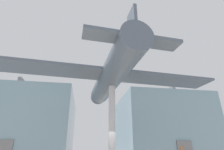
% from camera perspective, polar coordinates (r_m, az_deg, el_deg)
% --- Properties ---
extents(glass_pavilion_left, '(11.86, 14.52, 9.09)m').
position_cam_1_polar(glass_pavilion_left, '(28.01, -25.57, -15.03)').
color(glass_pavilion_left, '#7593A3').
rests_on(glass_pavilion_left, ground_plane).
extents(glass_pavilion_right, '(11.86, 14.52, 9.09)m').
position_cam_1_polar(glass_pavilion_right, '(29.27, 14.48, -16.70)').
color(glass_pavilion_right, '#7593A3').
rests_on(glass_pavilion_right, ground_plane).
extents(support_pylon_central, '(0.45, 0.45, 5.70)m').
position_cam_1_polar(support_pylon_central, '(12.20, 0.00, -16.46)').
color(support_pylon_central, '#B7B7BC').
rests_on(support_pylon_central, ground_plane).
extents(suspended_airplane, '(16.50, 12.16, 2.94)m').
position_cam_1_polar(suspended_airplane, '(13.38, -0.26, -0.36)').
color(suspended_airplane, '#4C5666').
rests_on(suspended_airplane, support_pylon_central).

